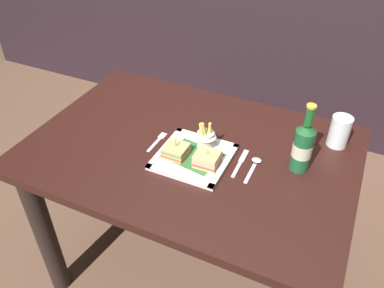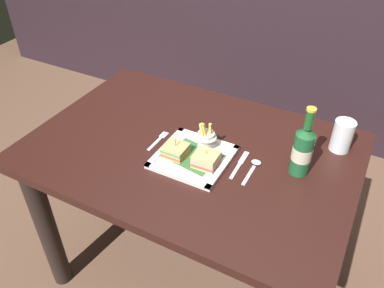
{
  "view_description": "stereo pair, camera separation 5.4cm",
  "coord_description": "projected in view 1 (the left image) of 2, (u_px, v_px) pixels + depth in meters",
  "views": [
    {
      "loc": [
        0.49,
        -1.02,
        1.64
      ],
      "look_at": [
        0.02,
        -0.03,
        0.79
      ],
      "focal_mm": 36.37,
      "sensor_mm": 36.0,
      "label": 1
    },
    {
      "loc": [
        0.53,
        -1.0,
        1.64
      ],
      "look_at": [
        0.02,
        -0.03,
        0.79
      ],
      "focal_mm": 36.37,
      "sensor_mm": 36.0,
      "label": 2
    }
  ],
  "objects": [
    {
      "name": "square_plate",
      "position": [
        194.0,
        157.0,
        1.38
      ],
      "size": [
        0.25,
        0.25,
        0.02
      ],
      "color": "silver",
      "rests_on": "dining_table"
    },
    {
      "name": "ground_plane",
      "position": [
        191.0,
        268.0,
        1.9
      ],
      "size": [
        6.0,
        6.0,
        0.0
      ],
      "primitive_type": "plane",
      "color": "brown"
    },
    {
      "name": "knife",
      "position": [
        241.0,
        162.0,
        1.37
      ],
      "size": [
        0.02,
        0.16,
        0.0
      ],
      "color": "silver",
      "rests_on": "dining_table"
    },
    {
      "name": "fries_cup",
      "position": [
        206.0,
        137.0,
        1.4
      ],
      "size": [
        0.08,
        0.08,
        0.11
      ],
      "color": "silver",
      "rests_on": "square_plate"
    },
    {
      "name": "spoon",
      "position": [
        255.0,
        164.0,
        1.35
      ],
      "size": [
        0.04,
        0.14,
        0.01
      ],
      "color": "silver",
      "rests_on": "dining_table"
    },
    {
      "name": "sandwich_half_right",
      "position": [
        207.0,
        159.0,
        1.33
      ],
      "size": [
        0.08,
        0.08,
        0.07
      ],
      "color": "tan",
      "rests_on": "square_plate"
    },
    {
      "name": "beer_bottle",
      "position": [
        303.0,
        146.0,
        1.29
      ],
      "size": [
        0.07,
        0.07,
        0.25
      ],
      "color": "#1B5A31",
      "rests_on": "dining_table"
    },
    {
      "name": "sandwich_half_left",
      "position": [
        176.0,
        151.0,
        1.37
      ],
      "size": [
        0.08,
        0.08,
        0.07
      ],
      "color": "tan",
      "rests_on": "square_plate"
    },
    {
      "name": "water_glass",
      "position": [
        339.0,
        133.0,
        1.42
      ],
      "size": [
        0.07,
        0.07,
        0.12
      ],
      "color": "silver",
      "rests_on": "dining_table"
    },
    {
      "name": "fork",
      "position": [
        158.0,
        141.0,
        1.47
      ],
      "size": [
        0.02,
        0.13,
        0.0
      ],
      "color": "silver",
      "rests_on": "dining_table"
    },
    {
      "name": "dining_table",
      "position": [
        190.0,
        178.0,
        1.53
      ],
      "size": [
        1.19,
        0.82,
        0.75
      ],
      "color": "black",
      "rests_on": "ground_plane"
    }
  ]
}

